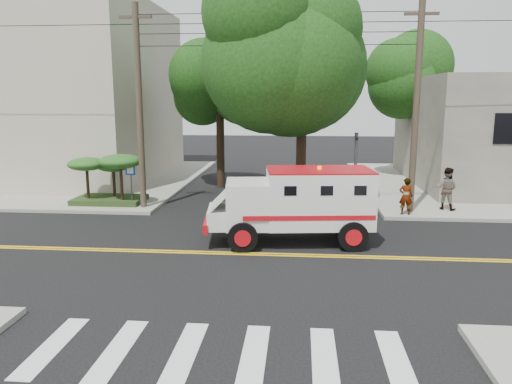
# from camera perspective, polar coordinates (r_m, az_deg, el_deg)

# --- Properties ---
(ground) EXTENTS (100.00, 100.00, 0.00)m
(ground) POSITION_cam_1_polar(r_m,az_deg,el_deg) (16.49, -0.23, -7.11)
(ground) COLOR black
(ground) RESTS_ON ground
(sidewalk_ne) EXTENTS (17.00, 17.00, 0.15)m
(sidewalk_ne) POSITION_cam_1_polar(r_m,az_deg,el_deg) (31.91, 27.18, 0.63)
(sidewalk_ne) COLOR gray
(sidewalk_ne) RESTS_ON ground
(sidewalk_nw) EXTENTS (17.00, 17.00, 0.15)m
(sidewalk_nw) POSITION_cam_1_polar(r_m,az_deg,el_deg) (33.11, -21.85, 1.39)
(sidewalk_nw) COLOR gray
(sidewalk_nw) RESTS_ON ground
(building_left) EXTENTS (16.00, 14.00, 10.00)m
(building_left) POSITION_cam_1_polar(r_m,az_deg,el_deg) (34.99, -24.30, 10.04)
(building_left) COLOR #AFA98F
(building_left) RESTS_ON sidewalk_nw
(utility_pole_left) EXTENTS (0.28, 0.28, 9.00)m
(utility_pole_left) POSITION_cam_1_polar(r_m,az_deg,el_deg) (22.74, -13.16, 9.12)
(utility_pole_left) COLOR #382D23
(utility_pole_left) RESTS_ON ground
(utility_pole_right) EXTENTS (0.28, 0.28, 9.00)m
(utility_pole_right) POSITION_cam_1_polar(r_m,az_deg,el_deg) (22.35, 17.81, 8.86)
(utility_pole_right) COLOR #382D23
(utility_pole_right) RESTS_ON ground
(tree_main) EXTENTS (6.08, 5.70, 9.85)m
(tree_main) POSITION_cam_1_polar(r_m,az_deg,el_deg) (21.93, 6.58, 16.33)
(tree_main) COLOR black
(tree_main) RESTS_ON ground
(tree_left) EXTENTS (4.48, 4.20, 7.70)m
(tree_left) POSITION_cam_1_polar(r_m,az_deg,el_deg) (27.72, -3.58, 12.19)
(tree_left) COLOR black
(tree_left) RESTS_ON ground
(tree_right) EXTENTS (4.80, 4.50, 8.20)m
(tree_right) POSITION_cam_1_polar(r_m,az_deg,el_deg) (32.26, 18.75, 12.11)
(tree_right) COLOR black
(tree_right) RESTS_ON ground
(traffic_signal) EXTENTS (0.15, 0.18, 3.60)m
(traffic_signal) POSITION_cam_1_polar(r_m,az_deg,el_deg) (21.54, 11.30, 3.03)
(traffic_signal) COLOR #3F3F42
(traffic_signal) RESTS_ON ground
(accessibility_sign) EXTENTS (0.45, 0.10, 2.02)m
(accessibility_sign) POSITION_cam_1_polar(r_m,az_deg,el_deg) (23.39, -14.10, 1.39)
(accessibility_sign) COLOR #3F3F42
(accessibility_sign) RESTS_ON ground
(palm_planter) EXTENTS (3.52, 2.63, 2.36)m
(palm_planter) POSITION_cam_1_polar(r_m,az_deg,el_deg) (24.20, -16.55, 2.25)
(palm_planter) COLOR #1E3314
(palm_planter) RESTS_ON sidewalk_nw
(armored_truck) EXTENTS (5.97, 2.88, 2.63)m
(armored_truck) POSITION_cam_1_polar(r_m,az_deg,el_deg) (17.44, 4.75, -1.06)
(armored_truck) COLOR silver
(armored_truck) RESTS_ON ground
(pedestrian_a) EXTENTS (0.59, 0.40, 1.58)m
(pedestrian_a) POSITION_cam_1_polar(r_m,az_deg,el_deg) (21.98, 16.75, -0.47)
(pedestrian_a) COLOR gray
(pedestrian_a) RESTS_ON sidewalk_ne
(pedestrian_b) EXTENTS (1.15, 1.09, 1.88)m
(pedestrian_b) POSITION_cam_1_polar(r_m,az_deg,el_deg) (23.56, 20.96, 0.38)
(pedestrian_b) COLOR gray
(pedestrian_b) RESTS_ON sidewalk_ne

